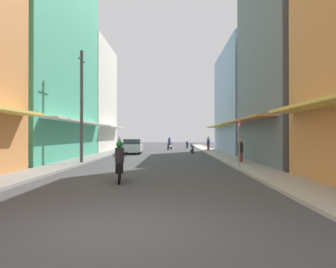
# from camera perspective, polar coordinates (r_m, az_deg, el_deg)

# --- Properties ---
(ground_plane) EXTENTS (113.25, 113.25, 0.00)m
(ground_plane) POSITION_cam_1_polar(r_m,az_deg,el_deg) (27.62, -1.28, -4.02)
(ground_plane) COLOR #424244
(sidewalk_left) EXTENTS (1.84, 59.48, 0.12)m
(sidewalk_left) POSITION_cam_1_polar(r_m,az_deg,el_deg) (28.32, -12.12, -3.80)
(sidewalk_left) COLOR gray
(sidewalk_left) RESTS_ON ground
(sidewalk_right) EXTENTS (1.84, 59.48, 0.12)m
(sidewalk_right) POSITION_cam_1_polar(r_m,az_deg,el_deg) (27.92, 9.71, -3.85)
(sidewalk_right) COLOR #ADA89E
(sidewalk_right) RESTS_ON ground
(building_left_mid) EXTENTS (7.05, 13.63, 16.93)m
(building_left_mid) POSITION_cam_1_polar(r_m,az_deg,el_deg) (25.81, -23.43, 14.70)
(building_left_mid) COLOR #4CB28C
(building_left_mid) RESTS_ON ground
(building_left_far) EXTENTS (7.05, 9.83, 12.18)m
(building_left_far) POSITION_cam_1_polar(r_m,az_deg,el_deg) (36.49, -15.56, 6.46)
(building_left_far) COLOR silver
(building_left_far) RESTS_ON ground
(building_right_mid) EXTENTS (7.05, 10.13, 14.39)m
(building_right_mid) POSITION_cam_1_polar(r_m,az_deg,el_deg) (21.88, 23.55, 14.02)
(building_right_mid) COLOR slate
(building_right_mid) RESTS_ON ground
(building_right_far) EXTENTS (7.05, 12.70, 10.70)m
(building_right_far) POSITION_cam_1_polar(r_m,az_deg,el_deg) (33.04, 15.32, 5.88)
(building_right_far) COLOR #8CA5CC
(building_right_far) RESTS_ON ground
(motorbike_white) EXTENTS (0.55, 1.81, 0.96)m
(motorbike_white) POSITION_cam_1_polar(r_m,az_deg,el_deg) (31.53, 4.46, -2.65)
(motorbike_white) COLOR black
(motorbike_white) RESTS_ON ground
(motorbike_blue) EXTENTS (0.55, 1.81, 0.96)m
(motorbike_blue) POSITION_cam_1_polar(r_m,az_deg,el_deg) (43.73, 3.57, -2.00)
(motorbike_blue) COLOR black
(motorbike_blue) RESTS_ON ground
(motorbike_silver) EXTENTS (0.69, 1.76, 1.58)m
(motorbike_silver) POSITION_cam_1_polar(r_m,az_deg,el_deg) (38.88, 0.31, -1.92)
(motorbike_silver) COLOR black
(motorbike_silver) RESTS_ON ground
(motorbike_black) EXTENTS (0.57, 1.80, 1.58)m
(motorbike_black) POSITION_cam_1_polar(r_m,az_deg,el_deg) (11.98, -8.99, -5.45)
(motorbike_black) COLOR black
(motorbike_black) RESTS_ON ground
(parked_car) EXTENTS (1.96, 4.18, 1.45)m
(parked_car) POSITION_cam_1_polar(r_m,az_deg,el_deg) (30.57, -6.60, -2.28)
(parked_car) COLOR silver
(parked_car) RESTS_ON ground
(pedestrian_midway) EXTENTS (0.44, 0.44, 1.64)m
(pedestrian_midway) POSITION_cam_1_polar(r_m,az_deg,el_deg) (19.74, 13.31, -2.78)
(pedestrian_midway) COLOR #99333F
(pedestrian_midway) RESTS_ON ground
(pedestrian_far) EXTENTS (0.44, 0.44, 1.71)m
(pedestrian_far) POSITION_cam_1_polar(r_m,az_deg,el_deg) (34.77, 7.50, -1.67)
(pedestrian_far) COLOR #99333F
(pedestrian_far) RESTS_ON ground
(pedestrian_crossing) EXTENTS (0.34, 0.34, 1.70)m
(pedestrian_crossing) POSITION_cam_1_polar(r_m,az_deg,el_deg) (33.34, -9.06, -1.92)
(pedestrian_crossing) COLOR #BF8C3F
(pedestrian_crossing) RESTS_ON ground
(utility_pole) EXTENTS (0.20, 1.20, 7.10)m
(utility_pole) POSITION_cam_1_polar(r_m,az_deg,el_deg) (19.93, -15.79, 5.02)
(utility_pole) COLOR #4C4C4F
(utility_pole) RESTS_ON ground
(street_sign_no_entry) EXTENTS (0.07, 0.60, 2.65)m
(street_sign_no_entry) POSITION_cam_1_polar(r_m,az_deg,el_deg) (16.48, 13.12, -0.52)
(street_sign_no_entry) COLOR gray
(street_sign_no_entry) RESTS_ON ground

